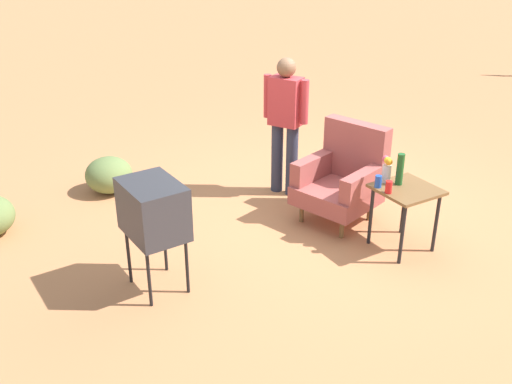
% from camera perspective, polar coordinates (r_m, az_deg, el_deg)
% --- Properties ---
extents(ground_plane, '(60.00, 60.00, 0.00)m').
position_cam_1_polar(ground_plane, '(6.75, 6.96, -1.67)').
color(ground_plane, '#C17A4C').
extents(armchair, '(0.96, 0.97, 1.06)m').
position_cam_1_polar(armchair, '(6.37, 8.53, 1.51)').
color(armchair, brown).
rests_on(armchair, ground).
extents(side_table, '(0.56, 0.56, 0.66)m').
position_cam_1_polar(side_table, '(5.87, 14.46, -0.50)').
color(side_table, black).
rests_on(side_table, ground).
extents(tv_on_stand, '(0.62, 0.48, 1.03)m').
position_cam_1_polar(tv_on_stand, '(5.03, -10.02, -1.74)').
color(tv_on_stand, black).
rests_on(tv_on_stand, ground).
extents(person_standing, '(0.51, 0.37, 1.64)m').
position_cam_1_polar(person_standing, '(6.79, 2.89, 7.22)').
color(person_standing, '#2D3347').
rests_on(person_standing, ground).
extents(soda_can_blue, '(0.07, 0.07, 0.12)m').
position_cam_1_polar(soda_can_blue, '(5.76, 11.89, 1.02)').
color(soda_can_blue, blue).
rests_on(soda_can_blue, side_table).
extents(soda_can_red, '(0.07, 0.07, 0.12)m').
position_cam_1_polar(soda_can_red, '(5.66, 12.87, 0.47)').
color(soda_can_red, red).
rests_on(soda_can_red, side_table).
extents(bottle_wine_green, '(0.07, 0.07, 0.32)m').
position_cam_1_polar(bottle_wine_green, '(5.83, 13.93, 2.18)').
color(bottle_wine_green, '#1E5623').
rests_on(bottle_wine_green, side_table).
extents(flower_vase, '(0.15, 0.10, 0.27)m').
position_cam_1_polar(flower_vase, '(5.86, 12.69, 2.30)').
color(flower_vase, silver).
rests_on(flower_vase, side_table).
extents(shrub_lone, '(0.57, 0.57, 0.44)m').
position_cam_1_polar(shrub_lone, '(7.27, -14.20, 1.64)').
color(shrub_lone, olive).
rests_on(shrub_lone, ground).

